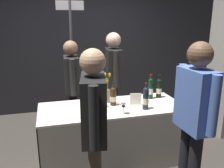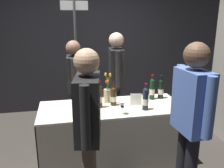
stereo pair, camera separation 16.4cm
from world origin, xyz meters
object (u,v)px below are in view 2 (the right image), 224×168
at_px(display_bottle_0, 152,89).
at_px(taster_foreground_right, 191,115).
at_px(vendor_presenter, 75,83).
at_px(wine_glass_near_vendor, 122,105).
at_px(flower_vase, 107,93).
at_px(tasting_table, 112,123).
at_px(featured_wine_bottle, 113,96).
at_px(booth_signpost, 76,55).

height_order(display_bottle_0, taster_foreground_right, taster_foreground_right).
bearing_deg(display_bottle_0, taster_foreground_right, -92.59).
bearing_deg(vendor_presenter, display_bottle_0, 66.55).
bearing_deg(wine_glass_near_vendor, flower_vase, 102.28).
distance_m(tasting_table, wine_glass_near_vendor, 0.44).
bearing_deg(featured_wine_bottle, tasting_table, -122.72).
relative_size(featured_wine_bottle, taster_foreground_right, 0.19).
bearing_deg(vendor_presenter, tasting_table, 35.12).
height_order(display_bottle_0, booth_signpost, booth_signpost).
height_order(flower_vase, vendor_presenter, vendor_presenter).
xyz_separation_m(featured_wine_bottle, vendor_presenter, (-0.46, 0.63, 0.03)).
distance_m(tasting_table, taster_foreground_right, 1.19).
xyz_separation_m(tasting_table, display_bottle_0, (0.61, 0.17, 0.39)).
xyz_separation_m(wine_glass_near_vendor, vendor_presenter, (-0.50, 0.95, 0.05)).
relative_size(wine_glass_near_vendor, flower_vase, 0.37).
relative_size(flower_vase, booth_signpost, 0.19).
bearing_deg(display_bottle_0, flower_vase, -179.96).
bearing_deg(vendor_presenter, booth_signpost, 175.45).
bearing_deg(display_bottle_0, wine_glass_near_vendor, -140.40).
relative_size(vendor_presenter, taster_foreground_right, 0.93).
xyz_separation_m(tasting_table, vendor_presenter, (-0.43, 0.68, 0.39)).
relative_size(wine_glass_near_vendor, booth_signpost, 0.07).
xyz_separation_m(tasting_table, wine_glass_near_vendor, (0.07, -0.27, 0.34)).
distance_m(flower_vase, vendor_presenter, 0.65).
relative_size(taster_foreground_right, booth_signpost, 0.77).
bearing_deg(tasting_table, wine_glass_near_vendor, -76.20).
height_order(wine_glass_near_vendor, vendor_presenter, vendor_presenter).
bearing_deg(tasting_table, booth_signpost, 106.87).
distance_m(wine_glass_near_vendor, flower_vase, 0.46).
relative_size(wine_glass_near_vendor, taster_foreground_right, 0.09).
relative_size(featured_wine_bottle, booth_signpost, 0.14).
xyz_separation_m(featured_wine_bottle, wine_glass_near_vendor, (0.04, -0.32, -0.02)).
height_order(display_bottle_0, vendor_presenter, vendor_presenter).
distance_m(featured_wine_bottle, flower_vase, 0.14).
distance_m(vendor_presenter, booth_signpost, 0.64).
bearing_deg(taster_foreground_right, display_bottle_0, -5.49).
relative_size(display_bottle_0, flower_vase, 0.85).
distance_m(flower_vase, taster_foreground_right, 1.27).
bearing_deg(booth_signpost, taster_foreground_right, -66.89).
distance_m(featured_wine_bottle, display_bottle_0, 0.59).
distance_m(display_bottle_0, vendor_presenter, 1.16).
bearing_deg(tasting_table, featured_wine_bottle, 57.28).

